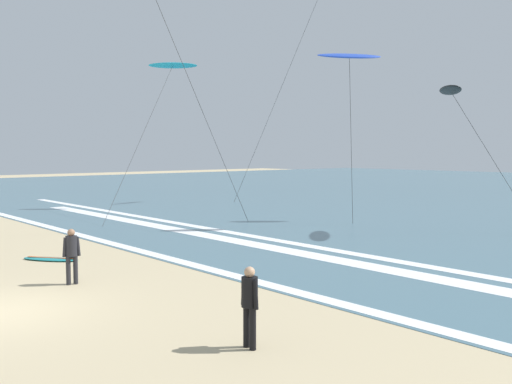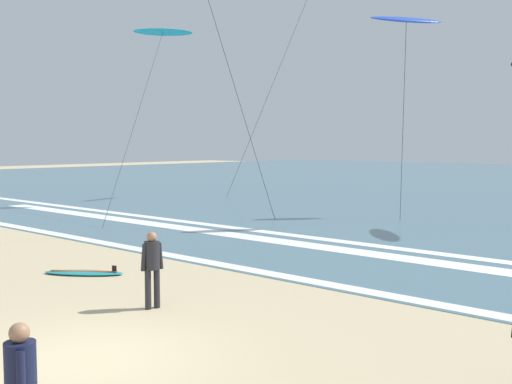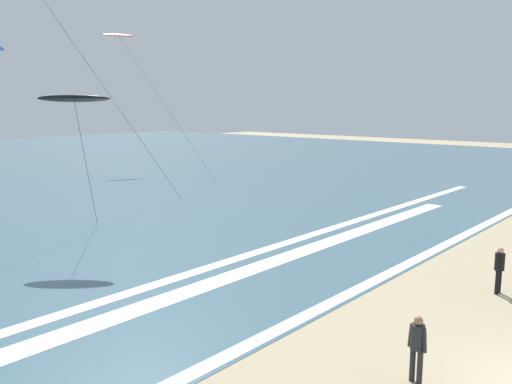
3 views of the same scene
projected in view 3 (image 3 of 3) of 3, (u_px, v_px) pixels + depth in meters
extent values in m
cube|color=white|center=(280.00, 328.00, 15.16)|extent=(56.06, 0.51, 0.01)
cube|color=white|center=(165.00, 300.00, 17.39)|extent=(43.76, 0.98, 0.01)
cube|color=white|center=(161.00, 283.00, 19.02)|extent=(59.34, 0.60, 0.01)
cylinder|color=black|center=(497.00, 282.00, 17.87)|extent=(0.13, 0.13, 0.82)
cylinder|color=black|center=(499.00, 281.00, 18.01)|extent=(0.13, 0.13, 0.82)
cylinder|color=black|center=(500.00, 262.00, 17.82)|extent=(0.32, 0.32, 0.58)
cylinder|color=black|center=(498.00, 264.00, 17.69)|extent=(0.14, 0.10, 0.56)
cylinder|color=black|center=(502.00, 261.00, 17.96)|extent=(0.14, 0.10, 0.56)
sphere|color=tan|center=(501.00, 250.00, 17.76)|extent=(0.21, 0.21, 0.21)
cylinder|color=#232328|center=(420.00, 367.00, 12.11)|extent=(0.13, 0.13, 0.82)
cylinder|color=#232328|center=(412.00, 364.00, 12.27)|extent=(0.13, 0.13, 0.82)
cylinder|color=#232328|center=(418.00, 337.00, 12.07)|extent=(0.32, 0.32, 0.58)
cylinder|color=#232328|center=(425.00, 341.00, 11.93)|extent=(0.12, 0.15, 0.56)
cylinder|color=#232328|center=(411.00, 335.00, 12.22)|extent=(0.12, 0.15, 0.56)
sphere|color=#9E7051|center=(418.00, 321.00, 12.01)|extent=(0.21, 0.21, 0.21)
ellipsoid|color=red|center=(118.00, 35.00, 54.07)|extent=(3.21, 2.12, 0.43)
cylinder|color=#333333|center=(162.00, 101.00, 49.04)|extent=(2.45, 16.15, 13.22)
cylinder|color=#333333|center=(88.00, 64.00, 31.96)|extent=(10.86, 3.80, 17.31)
ellipsoid|color=black|center=(74.00, 98.00, 23.49)|extent=(2.71, 2.91, 0.43)
cylinder|color=#333333|center=(87.00, 167.00, 26.08)|extent=(2.85, 3.13, 6.55)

